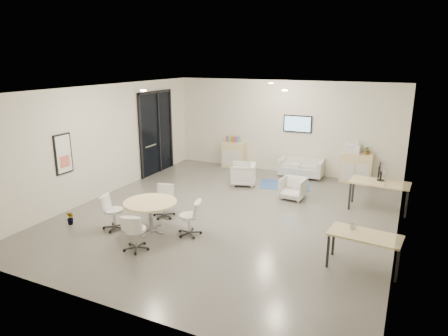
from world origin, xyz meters
TOP-DOWN VIEW (x-y plane):
  - room_shell at (0.00, 0.00)m, footprint 9.60×10.60m
  - glass_door at (-3.95, 2.51)m, footprint 0.09×1.90m
  - artwork at (-3.97, -1.60)m, footprint 0.05×0.54m
  - wall_tv at (0.50, 4.46)m, footprint 0.98×0.06m
  - ceiling_spots at (-0.20, 0.83)m, footprint 3.14×4.14m
  - sideboard_left at (-1.78, 4.25)m, footprint 0.85×0.44m
  - sideboard_right at (2.56, 4.24)m, footprint 0.98×0.47m
  - books at (-1.82, 4.26)m, footprint 0.49×0.14m
  - printer at (2.39, 4.24)m, footprint 0.50×0.42m
  - loveseat at (0.79, 4.13)m, footprint 1.47×0.77m
  - blue_rug at (0.57, 3.00)m, footprint 1.77×1.41m
  - armchair_left at (-0.66, 2.46)m, footprint 0.90×0.93m
  - armchair_right at (1.15, 1.85)m, footprint 0.70×0.66m
  - desk_rear at (3.44, 1.99)m, footprint 1.52×0.82m
  - desk_front at (3.46, -1.39)m, footprint 1.39×0.79m
  - monitor at (3.40, 2.14)m, footprint 0.20×0.50m
  - round_table at (-1.20, -1.77)m, footprint 1.22×1.22m
  - meeting_chairs at (-1.20, -1.77)m, footprint 2.48×2.48m
  - plant_cabinet at (2.87, 4.23)m, footprint 0.31×0.32m
  - plant_floor at (-3.21, -2.29)m, footprint 0.25×0.37m
  - cup at (3.20, -1.20)m, footprint 0.14×0.13m

SIDE VIEW (x-z plane):
  - blue_rug at x=0.57m, z-range 0.00..0.01m
  - plant_floor at x=-3.21m, z-range 0.00..0.15m
  - loveseat at x=0.79m, z-range 0.02..0.57m
  - armchair_right at x=1.15m, z-range 0.00..0.69m
  - armchair_left at x=-0.66m, z-range 0.00..0.77m
  - meeting_chairs at x=-1.20m, z-range 0.00..0.82m
  - sideboard_left at x=-1.78m, z-range 0.00..0.95m
  - sideboard_right at x=2.56m, z-range 0.00..0.97m
  - desk_front at x=3.46m, z-range 0.28..0.97m
  - round_table at x=-1.20m, z-range 0.29..1.03m
  - desk_rear at x=3.44m, z-range 0.31..1.08m
  - cup at x=3.20m, z-range 0.69..0.81m
  - monitor at x=3.40m, z-range 0.79..1.23m
  - books at x=-1.82m, z-range 0.95..1.17m
  - plant_cabinet at x=2.87m, z-range 0.98..1.19m
  - printer at x=2.39m, z-range 0.96..1.31m
  - glass_door at x=-3.95m, z-range 0.08..2.93m
  - artwork at x=-3.97m, z-range 1.03..2.07m
  - room_shell at x=0.00m, z-range -0.80..4.00m
  - wall_tv at x=0.50m, z-range 1.46..2.04m
  - ceiling_spots at x=-0.20m, z-range 3.17..3.20m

